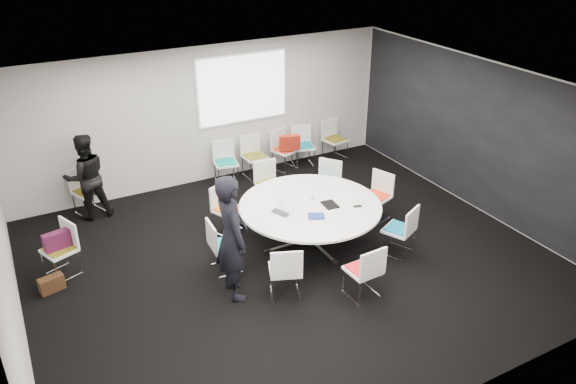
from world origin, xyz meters
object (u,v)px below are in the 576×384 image
chair_ring_a (376,205)px  chair_back_b (255,164)px  chair_ring_f (285,280)px  person_main (232,237)px  chair_ring_e (225,255)px  chair_back_c (285,157)px  chair_ring_b (326,192)px  chair_ring_c (269,193)px  cup (312,196)px  laptop (282,212)px  chair_ring_h (399,239)px  chair_ring_d (229,218)px  chair_back_d (303,153)px  chair_person_back (89,200)px  chair_ring_g (363,280)px  chair_spare_left (62,259)px  brown_bag (52,284)px  chair_back_e (335,147)px  maroon_bag (57,240)px  chair_back_a (226,170)px  person_back (86,177)px  conference_table (310,214)px

chair_ring_a → chair_back_b: same height
chair_ring_f → person_main: person_main is taller
chair_ring_e → chair_back_c: (2.63, 2.95, 0.00)m
chair_ring_b → person_main: bearing=84.6°
chair_ring_c → person_main: size_ratio=0.45×
cup → laptop: bearing=-164.7°
chair_ring_h → chair_ring_e: bearing=135.6°
chair_ring_d → chair_back_d: (2.58, 1.91, 0.00)m
chair_ring_b → chair_back_c: bearing=-40.9°
chair_person_back → chair_ring_g: bearing=101.9°
chair_ring_a → chair_spare_left: (-5.35, 0.87, 0.00)m
chair_back_c → brown_bag: bearing=5.0°
chair_back_e → maroon_bag: chair_back_e is taller
chair_back_c → person_main: size_ratio=0.45×
chair_back_e → chair_back_a: bearing=-9.7°
chair_back_c → person_back: bearing=-16.0°
person_main → chair_ring_g: bearing=-115.9°
brown_bag → chair_back_a: bearing=30.6°
chair_back_e → brown_bag: bearing=9.1°
chair_ring_d → chair_spare_left: size_ratio=1.00×
chair_back_d → chair_back_e: 0.83m
chair_ring_d → chair_ring_e: size_ratio=1.00×
chair_ring_b → laptop: bearing=86.3°
chair_ring_e → chair_back_a: bearing=160.1°
chair_back_c → chair_back_a: bearing=-17.7°
chair_ring_a → chair_ring_b: (-0.52, 0.88, 0.00)m
chair_ring_g → maroon_bag: 4.67m
chair_ring_a → person_main: size_ratio=0.45×
chair_spare_left → conference_table: bearing=-126.0°
chair_ring_d → laptop: size_ratio=2.81×
chair_ring_f → brown_bag: (-3.03, 1.75, -0.16)m
conference_table → person_main: size_ratio=1.23×
chair_person_back → brown_bag: bearing=44.0°
chair_ring_g → chair_back_c: same height
chair_spare_left → chair_ring_c: bearing=-104.0°
chair_ring_g → chair_back_d: (1.56, 4.54, 0.00)m
chair_back_d → chair_spare_left: bearing=33.4°
chair_back_d → chair_person_back: (-4.62, -0.02, 0.00)m
chair_back_e → brown_bag: size_ratio=2.44×
chair_ring_b → chair_back_c: (0.08, 1.86, 0.00)m
chair_back_c → brown_bag: chair_back_c is taller
chair_spare_left → brown_bag: size_ratio=2.44×
chair_ring_f → chair_back_e: size_ratio=1.00×
conference_table → chair_ring_g: size_ratio=2.70×
chair_back_d → person_main: person_main is taller
chair_ring_c → chair_ring_e: size_ratio=1.00×
chair_ring_c → chair_person_back: same height
chair_ring_c → chair_ring_g: bearing=90.1°
chair_spare_left → chair_person_back: bearing=-43.4°
chair_person_back → person_main: person_main is taller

